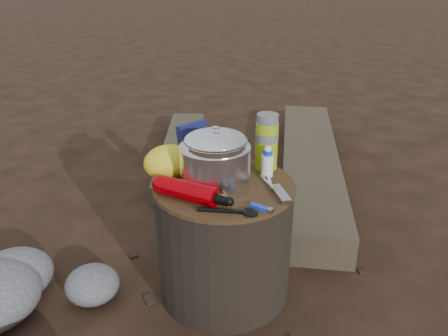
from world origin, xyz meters
TOP-DOWN VIEW (x-y plane):
  - ground at (0.00, 0.00)m, footprint 60.00×60.00m
  - stump at (0.00, 0.00)m, footprint 0.46×0.46m
  - log_main at (0.93, 0.53)m, footprint 1.36×1.47m
  - log_small at (0.47, 1.13)m, footprint 0.84×1.10m
  - foil_windscreen at (-0.03, 0.00)m, footprint 0.22×0.22m
  - camping_pot at (-0.04, -0.01)m, footprint 0.19×0.19m
  - fuel_bottle at (-0.15, -0.03)m, footprint 0.17×0.25m
  - thermos at (0.19, 0.02)m, footprint 0.08×0.08m
  - travel_mug at (0.08, 0.12)m, footprint 0.08×0.08m
  - stuff_sack at (-0.13, 0.15)m, footprint 0.16×0.13m
  - food_pouch at (0.00, 0.20)m, footprint 0.12×0.05m
  - lighter at (-0.01, -0.19)m, footprint 0.04×0.07m
  - multitool at (0.09, -0.17)m, footprint 0.07×0.12m
  - pot_grabber at (0.12, -0.08)m, footprint 0.08×0.13m
  - spork at (-0.11, -0.15)m, footprint 0.15×0.14m
  - squeeze_bottle at (0.16, -0.03)m, footprint 0.04×0.04m

SIDE VIEW (x-z plane):
  - ground at x=0.00m, z-range 0.00..0.00m
  - log_small at x=0.47m, z-range 0.00..0.10m
  - log_main at x=0.93m, z-range 0.00..0.14m
  - stump at x=0.00m, z-range 0.00..0.42m
  - pot_grabber at x=0.12m, z-range 0.42..0.44m
  - lighter at x=-0.01m, z-range 0.42..0.44m
  - spork at x=-0.11m, z-range 0.42..0.44m
  - multitool at x=0.09m, z-range 0.42..0.44m
  - fuel_bottle at x=-0.15m, z-range 0.42..0.48m
  - squeeze_bottle at x=0.16m, z-range 0.42..0.52m
  - stuff_sack at x=-0.13m, z-range 0.42..0.54m
  - travel_mug at x=0.08m, z-range 0.42..0.54m
  - foil_windscreen at x=-0.03m, z-range 0.42..0.56m
  - food_pouch at x=0.00m, z-range 0.42..0.58m
  - camping_pot at x=-0.04m, z-range 0.42..0.62m
  - thermos at x=0.19m, z-range 0.42..0.62m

